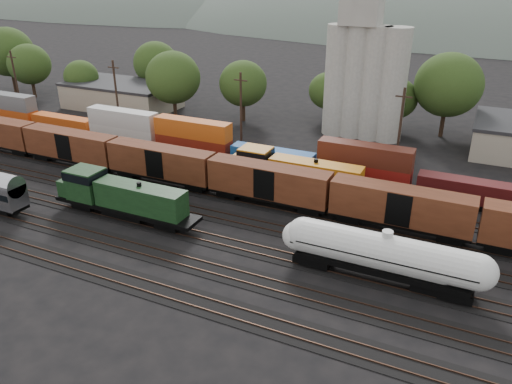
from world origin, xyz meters
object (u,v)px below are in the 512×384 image
at_px(orange_locomotive, 290,171).
at_px(grain_silo, 365,69).
at_px(green_locomotive, 118,195).
at_px(tank_car_a, 366,253).

bearing_deg(orange_locomotive, grain_silo, 84.93).
distance_m(green_locomotive, tank_car_a, 28.51).
relative_size(orange_locomotive, grain_silo, 0.67).
xyz_separation_m(green_locomotive, grain_silo, (17.46, 41.00, 8.50)).
bearing_deg(grain_silo, tank_car_a, -74.92).
distance_m(orange_locomotive, grain_silo, 27.45).
height_order(tank_car_a, grain_silo, grain_silo).
relative_size(tank_car_a, grain_silo, 0.56).
height_order(orange_locomotive, grain_silo, grain_silo).
bearing_deg(green_locomotive, tank_car_a, 0.00).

